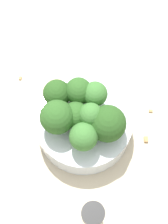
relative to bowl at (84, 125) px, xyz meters
The scene contains 14 objects.
ground_plane 0.02m from the bowl, ahead, with size 3.00×3.00×0.00m, color beige.
bowl is the anchor object (origin of this frame).
broccoli_floret_0 0.06m from the bowl, 131.46° to the right, with size 0.06×0.06×0.06m.
broccoli_floret_1 0.06m from the bowl, 141.53° to the right, with size 0.04×0.04×0.06m.
broccoli_floret_2 0.07m from the bowl, 38.57° to the left, with size 0.04×0.04×0.05m.
broccoli_floret_3 0.06m from the bowl, 44.71° to the right, with size 0.04×0.04×0.05m.
broccoli_floret_4 0.07m from the bowl, 93.23° to the left, with size 0.05×0.05×0.06m.
broccoli_floret_5 0.06m from the bowl, ahead, with size 0.04×0.04×0.05m.
broccoli_floret_6 0.07m from the bowl, 165.04° to the left, with size 0.04×0.04×0.05m.
broccoli_floret_7 0.05m from the bowl, 75.80° to the left, with size 0.04×0.04×0.05m.
pepper_shaker 0.15m from the bowl, behind, with size 0.03×0.03×0.07m.
almond_crumb_0 0.12m from the bowl, 87.42° to the right, with size 0.01×0.00×0.01m, color #AD7F4C.
almond_crumb_1 0.15m from the bowl, 35.46° to the left, with size 0.01×0.00×0.01m, color #AD7F4C.
almond_crumb_3 0.11m from the bowl, 113.69° to the right, with size 0.01×0.01×0.01m, color #AD7F4C.
Camera 1 is at (-0.21, 0.05, 0.59)m, focal length 60.00 mm.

